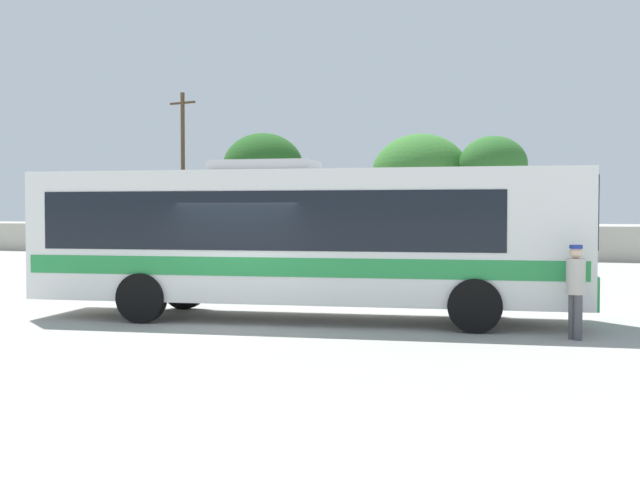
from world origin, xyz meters
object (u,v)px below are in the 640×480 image
(parked_car_leftmost_grey, at_px, (143,242))
(parked_car_second_maroon, at_px, (239,243))
(utility_pole_near, at_px, (183,169))
(parked_car_third_dark_blue, at_px, (364,245))
(attendant_by_bus_door, at_px, (576,286))
(parked_car_rightmost_dark_blue, at_px, (507,247))
(roadside_tree_midleft, at_px, (421,176))
(roadside_tree_left, at_px, (263,168))
(roadside_tree_midright, at_px, (493,165))
(coach_bus_white_green, at_px, (299,235))

(parked_car_leftmost_grey, xyz_separation_m, parked_car_second_maroon, (5.58, -0.10, 0.00))
(utility_pole_near, bearing_deg, parked_car_third_dark_blue, -21.22)
(parked_car_leftmost_grey, relative_size, utility_pole_near, 0.49)
(attendant_by_bus_door, bearing_deg, parked_car_rightmost_dark_blue, 99.32)
(attendant_by_bus_door, relative_size, parked_car_third_dark_blue, 0.39)
(parked_car_second_maroon, distance_m, roadside_tree_midleft, 11.35)
(parked_car_third_dark_blue, distance_m, roadside_tree_left, 10.70)
(parked_car_leftmost_grey, xyz_separation_m, utility_pole_near, (-0.58, 5.36, 4.07))
(attendant_by_bus_door, xyz_separation_m, parked_car_second_maroon, (-16.44, 20.87, -0.20))
(parked_car_rightmost_dark_blue, bearing_deg, attendant_by_bus_door, -80.68)
(parked_car_leftmost_grey, distance_m, roadside_tree_midleft, 15.55)
(parked_car_rightmost_dark_blue, bearing_deg, utility_pole_near, 164.60)
(attendant_by_bus_door, xyz_separation_m, roadside_tree_midright, (-4.93, 27.96, 3.84))
(roadside_tree_left, bearing_deg, parked_car_leftmost_grey, -121.69)
(coach_bus_white_green, relative_size, roadside_tree_left, 1.73)
(parked_car_leftmost_grey, distance_m, roadside_tree_midright, 18.90)
(roadside_tree_left, height_order, roadside_tree_midleft, roadside_tree_left)
(coach_bus_white_green, bearing_deg, parked_car_leftmost_grey, 129.17)
(roadside_tree_midleft, distance_m, roadside_tree_midright, 4.14)
(coach_bus_white_green, height_order, parked_car_second_maroon, coach_bus_white_green)
(parked_car_rightmost_dark_blue, relative_size, roadside_tree_midleft, 0.62)
(parked_car_leftmost_grey, xyz_separation_m, roadside_tree_left, (4.02, 6.51, 4.14))
(parked_car_second_maroon, bearing_deg, utility_pole_near, 138.46)
(attendant_by_bus_door, relative_size, parked_car_rightmost_dark_blue, 0.41)
(roadside_tree_left, bearing_deg, utility_pole_near, -165.89)
(roadside_tree_left, xyz_separation_m, roadside_tree_midright, (13.07, 0.47, -0.09))
(attendant_by_bus_door, height_order, utility_pole_near, utility_pole_near)
(coach_bus_white_green, relative_size, parked_car_second_maroon, 2.68)
(parked_car_leftmost_grey, relative_size, parked_car_third_dark_blue, 1.03)
(parked_car_rightmost_dark_blue, relative_size, utility_pole_near, 0.45)
(attendant_by_bus_door, relative_size, roadside_tree_midleft, 0.26)
(utility_pole_near, distance_m, roadside_tree_left, 4.74)
(parked_car_third_dark_blue, bearing_deg, utility_pole_near, 158.78)
(roadside_tree_midright, bearing_deg, roadside_tree_midleft, 170.29)
(parked_car_third_dark_blue, bearing_deg, roadside_tree_left, 142.62)
(parked_car_leftmost_grey, distance_m, parked_car_rightmost_dark_blue, 18.57)
(coach_bus_white_green, xyz_separation_m, roadside_tree_left, (-12.29, 26.53, 3.09))
(attendant_by_bus_door, relative_size, roadside_tree_left, 0.25)
(attendant_by_bus_door, xyz_separation_m, utility_pole_near, (-22.60, 26.33, 3.86))
(roadside_tree_left, relative_size, roadside_tree_midleft, 1.03)
(parked_car_rightmost_dark_blue, xyz_separation_m, roadside_tree_midright, (-1.48, 6.90, 4.07))
(attendant_by_bus_door, xyz_separation_m, parked_car_rightmost_dark_blue, (-3.46, 21.06, -0.22))
(roadside_tree_midleft, bearing_deg, coach_bus_white_green, -83.26)
(parked_car_second_maroon, xyz_separation_m, roadside_tree_left, (-1.56, 6.62, 4.14))
(roadside_tree_left, height_order, roadside_tree_midright, roadside_tree_left)
(attendant_by_bus_door, height_order, roadside_tree_midright, roadside_tree_midright)
(attendant_by_bus_door, bearing_deg, parked_car_leftmost_grey, 136.39)
(roadside_tree_midright, bearing_deg, roadside_tree_left, -177.94)
(parked_car_second_maroon, relative_size, roadside_tree_midleft, 0.67)
(roadside_tree_left, bearing_deg, roadside_tree_midright, 2.06)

